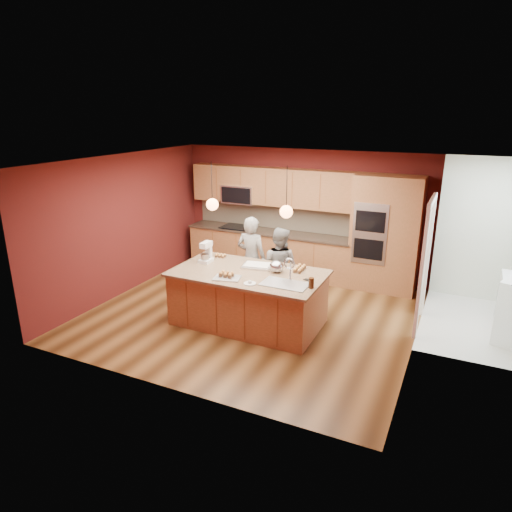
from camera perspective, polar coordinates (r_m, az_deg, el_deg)
The scene contains 24 objects.
floor at distance 8.21m, azimuth -0.51°, elevation -7.28°, with size 5.50×5.50×0.00m, color #432811.
ceiling at distance 7.46m, azimuth -0.57°, elevation 11.82°, with size 5.50×5.50×0.00m, color white.
wall_back at distance 9.97m, azimuth 5.74°, elevation 5.43°, with size 5.50×5.50×0.00m, color #531716.
wall_front at distance 5.70m, azimuth -11.53°, elevation -4.57°, with size 5.50×5.50×0.00m, color #531716.
wall_left at distance 9.22m, azimuth -16.16°, elevation 3.77°, with size 5.00×5.00×0.00m, color #531716.
wall_right at distance 7.04m, azimuth 20.08°, elevation -0.96°, with size 5.00×5.00×0.00m, color #531716.
cabinet_run at distance 10.07m, azimuth 1.54°, elevation 3.50°, with size 3.74×0.64×2.30m.
oven_column at distance 9.29m, azimuth 15.84°, elevation 2.63°, with size 1.30×0.62×2.30m.
doorway_trim at distance 7.89m, azimuth 20.32°, elevation -1.28°, with size 0.08×1.11×2.20m, color white, non-canonical shape.
pendant_left at distance 7.55m, azimuth -5.48°, elevation 6.46°, with size 0.20×0.20×0.80m.
pendant_right at distance 6.99m, azimuth 3.80°, elevation 5.57°, with size 0.20×0.20×0.80m.
island at distance 7.70m, azimuth -0.86°, elevation -5.19°, with size 2.50×1.40×1.30m.
person_left at distance 8.56m, azimuth -0.56°, elevation -0.35°, with size 0.59×0.39×1.62m, color black.
person_right at distance 8.36m, azimuth 2.90°, elevation -1.33°, with size 0.72×0.56×1.48m, color slate.
stand_mixer at distance 8.04m, azimuth -6.24°, elevation 0.32°, with size 0.19×0.27×0.36m.
sheet_cake at distance 7.78m, azimuth 0.15°, elevation -1.21°, with size 0.55×0.45×0.05m.
cooling_rack at distance 7.27m, azimuth -3.62°, elevation -2.74°, with size 0.42×0.30×0.02m, color silver.
mixing_bowl at distance 7.52m, azimuth 2.59°, elevation -1.33°, with size 0.24×0.24×0.20m, color #B7BABF.
plate at distance 7.04m, azimuth -0.77°, elevation -3.45°, with size 0.19×0.19×0.01m, color silver.
tumbler at distance 6.91m, azimuth 6.92°, elevation -3.36°, with size 0.08×0.08×0.16m, color #361B0A.
phone at distance 7.23m, azimuth 6.51°, elevation -3.00°, with size 0.14×0.07×0.01m, color black.
cupcakes_left at distance 8.31m, azimuth -4.49°, elevation 0.07°, with size 0.21×0.14×0.06m, color #C88641, non-canonical shape.
cupcakes_rack at distance 7.30m, azimuth -3.71°, elevation -2.28°, with size 0.26×0.17×0.08m, color #C88641, non-canonical shape.
cupcakes_right at distance 7.63m, azimuth 5.47°, elevation -1.57°, with size 0.17×0.34×0.08m, color #C88641, non-canonical shape.
Camera 1 is at (3.23, -6.68, 3.50)m, focal length 32.00 mm.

